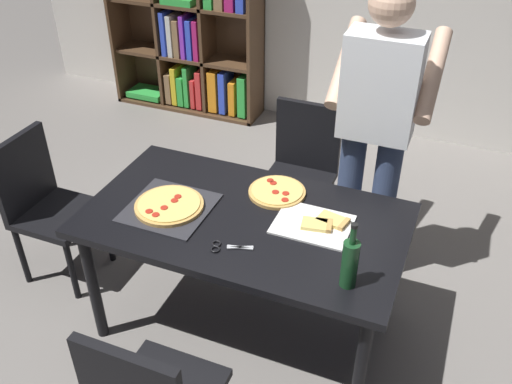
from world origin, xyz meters
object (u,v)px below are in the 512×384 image
Objects in this scene: pepperoni_pizza_on_tray at (169,206)px; second_pizza_plain at (277,192)px; chair_left_end at (44,200)px; chair_far_side at (302,165)px; dining_table at (245,230)px; wine_bottle at (350,263)px; bookshelf at (192,10)px; kitchen_scissors at (224,247)px; person_serving_pizza at (376,125)px.

pepperoni_pizza_on_tray is 0.55m from second_pizza_plain.
chair_left_end is 1.39m from second_pizza_plain.
chair_left_end is (-1.27, -0.92, 0.00)m from chair_far_side.
wine_bottle reaches higher than dining_table.
pepperoni_pizza_on_tray is at bearing -65.15° from bookshelf.
chair_left_end is at bearing -143.91° from chair_far_side.
chair_far_side is 1.00× the size of chair_left_end.
dining_table is 5.31× the size of second_pizza_plain.
wine_bottle is at bearing -8.24° from chair_left_end.
dining_table is 0.94m from chair_far_side.
chair_left_end is at bearing -84.20° from bookshelf.
dining_table is 7.86× the size of kitchen_scissors.
kitchen_scissors is at bearing -24.13° from pepperoni_pizza_on_tray.
bookshelf is at bearing 95.80° from chair_left_end.
second_pizza_plain reaches higher than kitchen_scissors.
kitchen_scissors is (-0.45, -0.95, -0.24)m from person_serving_pizza.
kitchen_scissors is (1.52, -2.63, -0.17)m from bookshelf.
second_pizza_plain is at bearing 10.32° from chair_left_end.
pepperoni_pizza_on_tray is at bearing -144.13° from second_pizza_plain.
bookshelf is 2.71m from pepperoni_pizza_on_tray.
second_pizza_plain is at bearing 81.97° from kitchen_scissors.
chair_left_end is at bearing 168.99° from kitchen_scissors.
wine_bottle is (0.95, -0.19, 0.10)m from pepperoni_pizza_on_tray.
wine_bottle is at bearing -1.94° from kitchen_scissors.
dining_table is 0.39m from pepperoni_pizza_on_tray.
wine_bottle reaches higher than chair_far_side.
bookshelf is at bearing 139.58° from person_serving_pizza.
pepperoni_pizza_on_tray is at bearing 155.87° from kitchen_scissors.
chair_left_end is 0.51× the size of person_serving_pizza.
chair_far_side is 3.06× the size of second_pizza_plain.
pepperoni_pizza_on_tray is (-0.83, -0.78, -0.23)m from person_serving_pizza.
wine_bottle is 0.58m from kitchen_scissors.
dining_table is at bearing 12.04° from pepperoni_pizza_on_tray.
chair_far_side is 1.37m from wine_bottle.
second_pizza_plain is at bearing -53.40° from bookshelf.
chair_far_side is 0.46× the size of bookshelf.
kitchen_scissors is (1.27, -0.25, 0.24)m from chair_left_end.
second_pizza_plain is at bearing -129.96° from person_serving_pizza.
wine_bottle is at bearing -64.00° from chair_far_side.
chair_left_end reaches higher than pepperoni_pizza_on_tray.
person_serving_pizza is 0.99m from wine_bottle.
pepperoni_pizza_on_tray is at bearing 168.76° from wine_bottle.
pepperoni_pizza_on_tray reaches higher than second_pizza_plain.
second_pizza_plain is (0.08, 0.24, 0.09)m from dining_table.
dining_table is 1.73× the size of chair_far_side.
chair_far_side reaches higher than dining_table.
bookshelf reaches higher than kitchen_scissors.
chair_far_side and chair_left_end have the same top height.
kitchen_scissors is (-0.57, 0.02, -0.11)m from wine_bottle.
chair_left_end is 2.43m from bookshelf.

